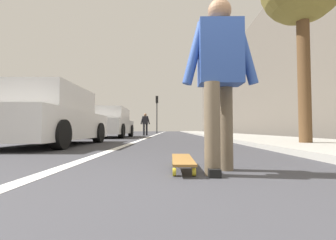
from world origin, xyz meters
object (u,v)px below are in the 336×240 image
(parked_car_near, at_px, (49,118))
(traffic_light, at_px, (157,107))
(skateboard, at_px, (182,160))
(pedestrian_distant, at_px, (145,123))
(skater_person, at_px, (220,73))
(parked_car_mid, at_px, (110,123))

(parked_car_near, xyz_separation_m, traffic_light, (19.73, -1.53, 2.19))
(skateboard, bearing_deg, traffic_light, 4.09)
(pedestrian_distant, bearing_deg, skater_person, -170.72)
(skateboard, xyz_separation_m, traffic_light, (23.17, 1.66, 2.79))
(parked_car_near, distance_m, parked_car_mid, 5.95)
(pedestrian_distant, bearing_deg, skateboard, -172.07)
(pedestrian_distant, bearing_deg, parked_car_near, 172.26)
(skater_person, relative_size, parked_car_mid, 0.36)
(skater_person, bearing_deg, skateboard, 66.66)
(parked_car_mid, xyz_separation_m, pedestrian_distant, (3.90, -1.39, 0.14))
(skateboard, distance_m, traffic_light, 23.39)
(skateboard, bearing_deg, skater_person, -113.34)
(parked_car_near, bearing_deg, pedestrian_distant, -7.74)
(skateboard, height_order, pedestrian_distant, pedestrian_distant)
(skater_person, bearing_deg, traffic_light, 4.90)
(parked_car_near, bearing_deg, parked_car_mid, 0.50)
(parked_car_mid, bearing_deg, parked_car_near, -179.50)
(parked_car_near, height_order, pedestrian_distant, pedestrian_distant)
(traffic_light, xyz_separation_m, pedestrian_distant, (-9.88, 0.20, -2.02))
(traffic_light, bearing_deg, skateboard, -175.91)
(parked_car_near, relative_size, pedestrian_distant, 2.66)
(skateboard, relative_size, parked_car_near, 0.21)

